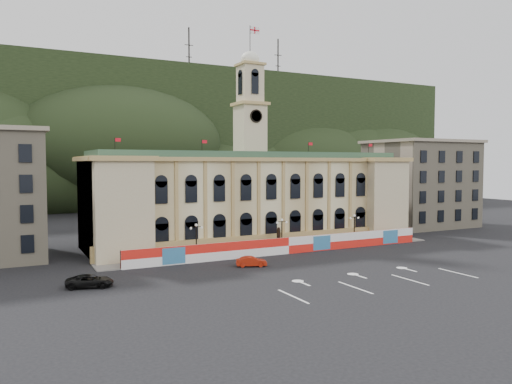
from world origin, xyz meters
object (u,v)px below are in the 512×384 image
red_sedan (251,262)px  lamp_center (282,232)px  statue (279,243)px  black_suv (90,281)px

red_sedan → lamp_center: bearing=-29.8°
statue → lamp_center: 2.14m
lamp_center → red_sedan: lamp_center is taller
lamp_center → red_sedan: 12.23m
red_sedan → black_suv: black_suv is taller
red_sedan → black_suv: 20.92m
statue → black_suv: 31.81m
lamp_center → black_suv: lamp_center is taller
lamp_center → black_suv: (-30.00, -9.55, -2.36)m
statue → red_sedan: 12.67m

